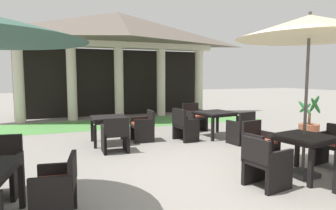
# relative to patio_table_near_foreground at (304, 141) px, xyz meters

# --- Properties ---
(ground_plane) EXTENTS (60.00, 60.00, 0.00)m
(ground_plane) POSITION_rel_patio_table_near_foreground_xyz_m (-1.51, 0.44, -0.64)
(ground_plane) COLOR gray
(background_pavilion) EXTENTS (8.86, 3.16, 4.44)m
(background_pavilion) POSITION_rel_patio_table_near_foreground_xyz_m (-1.51, 8.60, 2.82)
(background_pavilion) COLOR beige
(background_pavilion) RESTS_ON ground
(lawn_strip) EXTENTS (10.66, 2.32, 0.01)m
(lawn_strip) POSITION_rel_patio_table_near_foreground_xyz_m (-1.51, 6.93, -0.63)
(lawn_strip) COLOR #519347
(lawn_strip) RESTS_ON ground
(patio_table_near_foreground) EXTENTS (0.99, 0.99, 0.74)m
(patio_table_near_foreground) POSITION_rel_patio_table_near_foreground_xyz_m (0.00, 0.00, 0.00)
(patio_table_near_foreground) COLOR black
(patio_table_near_foreground) RESTS_ON ground
(patio_umbrella_near_foreground) EXTENTS (2.46, 2.46, 2.87)m
(patio_umbrella_near_foreground) POSITION_rel_patio_table_near_foreground_xyz_m (-0.00, -0.00, 1.96)
(patio_umbrella_near_foreground) COLOR #2D2D2D
(patio_umbrella_near_foreground) RESTS_ON ground
(patio_chair_near_foreground_east) EXTENTS (0.60, 0.65, 0.83)m
(patio_chair_near_foreground_east) POSITION_rel_patio_table_near_foreground_xyz_m (0.97, 0.17, -0.23)
(patio_chair_near_foreground_east) COLOR black
(patio_chair_near_foreground_east) RESTS_ON ground
(patio_chair_near_foreground_west) EXTENTS (0.67, 0.64, 0.82)m
(patio_chair_near_foreground_west) POSITION_rel_patio_table_near_foreground_xyz_m (-0.98, -0.17, -0.24)
(patio_chair_near_foreground_west) COLOR black
(patio_chair_near_foreground_west) RESTS_ON ground
(patio_chair_near_foreground_north) EXTENTS (0.63, 0.65, 0.84)m
(patio_chair_near_foreground_north) POSITION_rel_patio_table_near_foreground_xyz_m (-0.17, 0.98, -0.25)
(patio_chair_near_foreground_north) COLOR black
(patio_chair_near_foreground_north) RESTS_ON ground
(patio_table_mid_left) EXTENTS (0.91, 0.91, 0.72)m
(patio_table_mid_left) POSITION_rel_patio_table_near_foreground_xyz_m (-2.77, 3.79, -0.02)
(patio_table_mid_left) COLOR black
(patio_table_mid_left) RESTS_ON ground
(patio_chair_mid_left_east) EXTENTS (0.57, 0.60, 0.84)m
(patio_chair_mid_left_east) POSITION_rel_patio_table_near_foreground_xyz_m (-1.84, 3.77, -0.23)
(patio_chair_mid_left_east) COLOR black
(patio_chair_mid_left_east) RESTS_ON ground
(patio_chair_mid_left_south) EXTENTS (0.61, 0.59, 0.84)m
(patio_chair_mid_left_south) POSITION_rel_patio_table_near_foreground_xyz_m (-2.79, 2.87, -0.23)
(patio_chair_mid_left_south) COLOR black
(patio_chair_mid_left_south) RESTS_ON ground
(patio_chair_mid_right_east) EXTENTS (0.57, 0.66, 0.81)m
(patio_chair_mid_right_east) POSITION_rel_patio_table_near_foreground_xyz_m (-4.09, -0.08, -0.24)
(patio_chair_mid_right_east) COLOR black
(patio_chair_mid_right_east) RESTS_ON ground
(patio_table_far_back) EXTENTS (1.12, 1.12, 0.74)m
(patio_table_far_back) POSITION_rel_patio_table_near_foreground_xyz_m (0.30, 3.56, 0.01)
(patio_table_far_back) COLOR black
(patio_table_far_back) RESTS_ON ground
(patio_chair_far_back_west) EXTENTS (0.58, 0.70, 0.89)m
(patio_chair_far_back_west) POSITION_rel_patio_table_near_foreground_xyz_m (-0.77, 3.40, -0.22)
(patio_chair_far_back_west) COLOR black
(patio_chair_far_back_west) RESTS_ON ground
(patio_chair_far_back_north) EXTENTS (0.71, 0.66, 0.88)m
(patio_chair_far_back_north) POSITION_rel_patio_table_near_foreground_xyz_m (0.15, 4.62, -0.21)
(patio_chair_far_back_north) COLOR black
(patio_chair_far_back_north) RESTS_ON ground
(patio_chair_far_back_south) EXTENTS (0.62, 0.60, 0.86)m
(patio_chair_far_back_south) POSITION_rel_patio_table_near_foreground_xyz_m (0.46, 2.49, -0.24)
(patio_chair_far_back_south) COLOR black
(patio_chair_far_back_south) RESTS_ON ground
(potted_palm_right_edge) EXTENTS (0.56, 0.56, 1.26)m
(potted_palm_right_edge) POSITION_rel_patio_table_near_foreground_xyz_m (2.73, 2.40, -0.33)
(potted_palm_right_edge) COLOR #995638
(potted_palm_right_edge) RESTS_ON ground
(terracotta_urn) EXTENTS (0.32, 0.32, 0.40)m
(terracotta_urn) POSITION_rel_patio_table_near_foreground_xyz_m (-1.60, 5.28, -0.47)
(terracotta_urn) COLOR brown
(terracotta_urn) RESTS_ON ground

